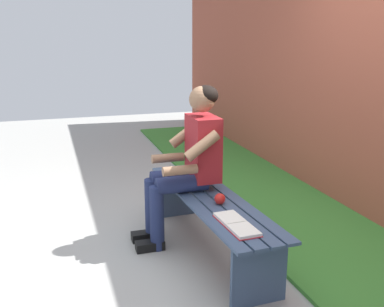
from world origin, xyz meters
The scene contains 7 objects.
ground_plane centered at (1.12, 1.00, -0.02)m, with size 10.00×7.00×0.04m, color #9E9E99.
grass_strip centered at (0.00, -1.54, 0.01)m, with size 9.00×2.36×0.03m, color #387A2D.
brick_wall centered at (0.50, -1.64, 1.27)m, with size 9.50×0.24×2.54m, color #9E4C38.
bench_near centered at (0.00, 0.00, 0.34)m, with size 1.78×0.50×0.44m.
person_seated centered at (0.25, 0.10, 0.68)m, with size 0.50×0.69×1.25m.
apple centered at (-0.15, -0.01, 0.48)m, with size 0.08×0.08×0.08m, color red.
book_open centered at (-0.54, 0.03, 0.45)m, with size 0.42×0.18×0.02m.
Camera 1 is at (-3.00, 1.10, 1.63)m, focal length 42.60 mm.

